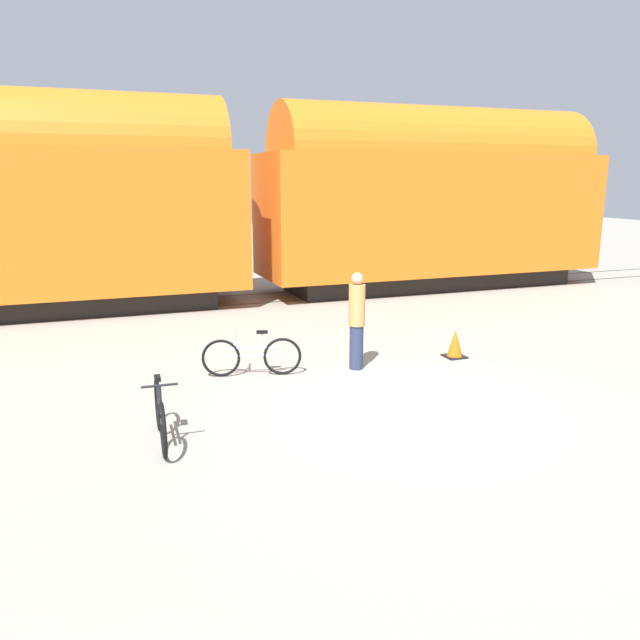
# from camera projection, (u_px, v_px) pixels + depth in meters

# --- Properties ---
(ground_plane) EXTENTS (80.00, 80.00, 0.00)m
(ground_plane) POSITION_uv_depth(u_px,v_px,m) (407.00, 405.00, 9.74)
(ground_plane) COLOR gray
(freight_train) EXTENTS (22.84, 3.07, 5.65)m
(freight_train) POSITION_uv_depth(u_px,v_px,m) (251.00, 196.00, 17.72)
(freight_train) COLOR black
(freight_train) RESTS_ON ground_plane
(rail_near) EXTENTS (34.84, 0.07, 0.01)m
(rail_near) POSITION_uv_depth(u_px,v_px,m) (260.00, 303.00, 17.72)
(rail_near) COLOR #4C4238
(rail_near) RESTS_ON ground_plane
(rail_far) EXTENTS (34.84, 0.07, 0.01)m
(rail_far) POSITION_uv_depth(u_px,v_px,m) (248.00, 294.00, 19.03)
(rail_far) COLOR #4C4238
(rail_far) RESTS_ON ground_plane
(bicycle_black) EXTENTS (0.46, 1.68, 0.90)m
(bicycle_black) POSITION_uv_depth(u_px,v_px,m) (160.00, 415.00, 8.29)
(bicycle_black) COLOR black
(bicycle_black) RESTS_ON ground_plane
(bicycle_silver) EXTENTS (1.73, 0.55, 0.85)m
(bicycle_silver) POSITION_uv_depth(u_px,v_px,m) (252.00, 356.00, 11.14)
(bicycle_silver) COLOR black
(bicycle_silver) RESTS_ON ground_plane
(person_in_tan) EXTENTS (0.30, 0.30, 1.81)m
(person_in_tan) POSITION_uv_depth(u_px,v_px,m) (357.00, 320.00, 11.43)
(person_in_tan) COLOR #283351
(person_in_tan) RESTS_ON ground_plane
(traffic_cone) EXTENTS (0.40, 0.40, 0.55)m
(traffic_cone) POSITION_uv_depth(u_px,v_px,m) (455.00, 345.00, 12.32)
(traffic_cone) COLOR black
(traffic_cone) RESTS_ON ground_plane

